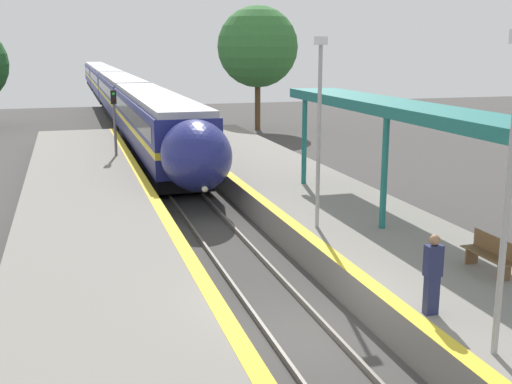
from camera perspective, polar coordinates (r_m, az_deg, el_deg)
name	(u,v)px	position (r m, az deg, el deg)	size (l,w,h in m)	color
ground_plane	(301,337)	(15.00, 3.98, -12.77)	(120.00, 120.00, 0.00)	#423F3D
rail_left	(270,338)	(14.75, 1.29, -12.87)	(0.08, 90.00, 0.15)	slate
rail_right	(330,330)	(15.21, 6.59, -12.13)	(0.08, 90.00, 0.15)	slate
train	(113,88)	(69.65, -12.56, 9.01)	(2.91, 93.41, 3.84)	black
platform_right	(463,298)	(16.65, 17.95, -8.91)	(5.07, 64.00, 0.97)	gray
platform_left	(112,341)	(14.02, -12.70, -12.80)	(5.00, 64.00, 0.97)	gray
platform_bench	(491,253)	(17.05, 20.16, -5.14)	(0.44, 1.73, 0.89)	brown
person_waiting	(433,273)	(13.91, 15.43, -6.96)	(0.36, 0.23, 1.74)	navy
railway_signal	(115,123)	(33.70, -12.45, 6.00)	(0.28, 0.28, 4.31)	#59595E
lamppost_near	(509,178)	(11.88, 21.60, 1.15)	(0.36, 0.20, 5.79)	#9E9EA3
lamppost_mid	(319,122)	(19.46, 5.63, 6.22)	(0.36, 0.20, 5.79)	#9E9EA3
station_canopy	(404,114)	(19.93, 13.05, 6.81)	(2.02, 16.85, 3.78)	#1E6B66
background_tree_right	(258,47)	(50.72, 0.15, 12.78)	(6.24, 6.24, 9.56)	brown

